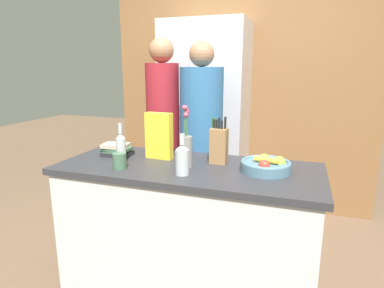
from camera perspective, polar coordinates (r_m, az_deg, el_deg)
The scene contains 14 objects.
kitchen_island at distance 2.17m, azimuth -0.75°, elevation -15.57°, with size 1.62×0.68×0.92m.
back_wall_wood at distance 3.57m, azimuth 8.57°, elevation 9.70°, with size 2.82×0.12×2.60m.
refrigerator at distance 3.32m, azimuth 2.46°, elevation 4.04°, with size 0.82×0.62×1.96m.
fruit_bowl at distance 1.92m, azimuth 13.07°, elevation -3.68°, with size 0.29×0.29×0.09m.
knife_block at distance 2.03m, azimuth 4.79°, elevation -0.22°, with size 0.10×0.09×0.30m.
flower_vase at distance 1.94m, azimuth -1.08°, elevation -0.73°, with size 0.07×0.07×0.38m.
cereal_box at distance 2.13m, azimuth -5.88°, elevation 1.45°, with size 0.18×0.07×0.31m.
coffee_mug at distance 1.97m, azimuth -12.74°, elevation -2.93°, with size 0.08×0.12×0.10m.
book_stack at distance 2.27m, azimuth -13.28°, elevation -1.02°, with size 0.21×0.16×0.09m.
bottle_oil at distance 2.16m, azimuth 3.81°, elevation 0.38°, with size 0.06×0.06×0.27m.
bottle_vinegar at distance 2.09m, azimuth -12.51°, elevation -0.55°, with size 0.06×0.06×0.26m.
bottle_wine at distance 1.80m, azimuth -1.74°, elevation -2.64°, with size 0.08×0.08×0.24m.
person_at_sink at distance 2.79m, azimuth -5.16°, elevation 2.92°, with size 0.28×0.28×1.76m.
person_in_blue at distance 2.67m, azimuth 1.65°, elevation 1.56°, with size 0.35×0.35×1.72m.
Camera 1 is at (0.64, -1.79, 1.51)m, focal length 30.00 mm.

